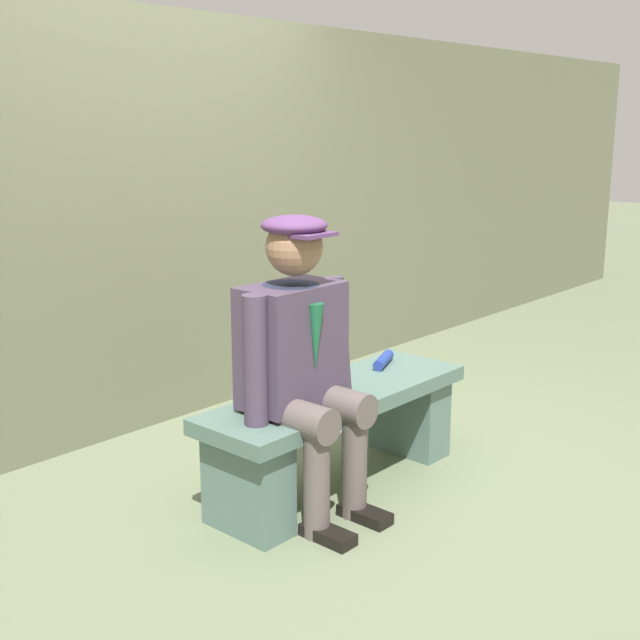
# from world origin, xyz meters

# --- Properties ---
(ground_plane) EXTENTS (30.00, 30.00, 0.00)m
(ground_plane) POSITION_xyz_m (0.00, 0.00, 0.00)
(ground_plane) COLOR #5F6A4E
(bench) EXTENTS (1.43, 0.45, 0.47)m
(bench) POSITION_xyz_m (0.00, 0.00, 0.30)
(bench) COLOR #4A645C
(bench) RESTS_ON ground
(seated_man) EXTENTS (0.60, 0.56, 1.29)m
(seated_man) POSITION_xyz_m (0.30, 0.05, 0.72)
(seated_man) COLOR #413447
(seated_man) RESTS_ON ground
(rolled_magazine) EXTENTS (0.23, 0.14, 0.05)m
(rolled_magazine) POSITION_xyz_m (-0.46, -0.09, 0.50)
(rolled_magazine) COLOR navy
(rolled_magazine) RESTS_ON bench
(stadium_wall) EXTENTS (12.00, 0.24, 2.25)m
(stadium_wall) POSITION_xyz_m (0.00, -1.41, 1.13)
(stadium_wall) COLOR #60644B
(stadium_wall) RESTS_ON ground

